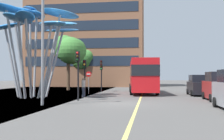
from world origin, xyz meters
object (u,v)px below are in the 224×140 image
(traffic_light_island_mid, at_px, (101,71))
(traffic_light_opposite, at_px, (101,69))
(traffic_light_kerb_far, at_px, (85,70))
(no_entry_sign, at_px, (89,79))
(red_bus, at_px, (142,74))
(leaf_sculpture, at_px, (33,23))
(traffic_light_kerb_near, at_px, (78,65))
(car_parked_mid, at_px, (219,87))
(pedestrian, at_px, (84,87))
(street_lamp, at_px, (47,32))
(car_parked_far, at_px, (199,86))

(traffic_light_island_mid, height_order, traffic_light_opposite, traffic_light_opposite)
(traffic_light_kerb_far, height_order, no_entry_sign, traffic_light_kerb_far)
(red_bus, relative_size, leaf_sculpture, 1.15)
(traffic_light_kerb_near, distance_m, traffic_light_island_mid, 11.83)
(car_parked_mid, relative_size, pedestrian, 2.44)
(pedestrian, distance_m, no_entry_sign, 4.48)
(traffic_light_kerb_far, relative_size, no_entry_sign, 1.40)
(red_bus, distance_m, traffic_light_kerb_far, 7.64)
(street_lamp, distance_m, pedestrian, 8.20)
(traffic_light_kerb_near, xyz_separation_m, car_parked_far, (10.19, 7.35, -1.77))
(traffic_light_opposite, distance_m, street_lamp, 17.11)
(leaf_sculpture, height_order, traffic_light_kerb_near, leaf_sculpture)
(traffic_light_island_mid, xyz_separation_m, street_lamp, (-0.87, -15.19, 2.23))
(red_bus, height_order, pedestrian, red_bus)
(traffic_light_kerb_far, distance_m, car_parked_mid, 11.50)
(traffic_light_kerb_near, bearing_deg, pedestrian, 97.49)
(red_bus, distance_m, leaf_sculpture, 12.69)
(traffic_light_kerb_near, distance_m, street_lamp, 4.08)
(traffic_light_opposite, bearing_deg, traffic_light_kerb_far, -89.09)
(traffic_light_kerb_near, bearing_deg, street_lamp, -109.05)
(leaf_sculpture, xyz_separation_m, pedestrian, (4.28, 1.30, -5.64))
(traffic_light_kerb_near, relative_size, car_parked_mid, 0.89)
(red_bus, height_order, leaf_sculpture, leaf_sculpture)
(traffic_light_kerb_near, xyz_separation_m, street_lamp, (-1.16, -3.36, 2.01))
(leaf_sculpture, distance_m, car_parked_far, 16.68)
(red_bus, distance_m, street_lamp, 14.62)
(red_bus, distance_m, pedestrian, 7.96)
(traffic_light_kerb_near, bearing_deg, car_parked_mid, 7.97)
(traffic_light_kerb_near, relative_size, car_parked_far, 0.85)
(car_parked_far, height_order, street_lamp, street_lamp)
(car_parked_mid, bearing_deg, red_bus, 125.73)
(red_bus, distance_m, no_entry_sign, 5.90)
(leaf_sculpture, bearing_deg, car_parked_far, 17.78)
(traffic_light_island_mid, distance_m, car_parked_far, 11.51)
(traffic_light_opposite, height_order, no_entry_sign, traffic_light_opposite)
(traffic_light_kerb_near, xyz_separation_m, car_parked_mid, (10.62, 1.49, -1.68))
(car_parked_far, xyz_separation_m, pedestrian, (-10.70, -3.50, -0.08))
(traffic_light_kerb_far, bearing_deg, traffic_light_island_mid, 88.59)
(traffic_light_kerb_near, distance_m, traffic_light_kerb_far, 4.19)
(red_bus, xyz_separation_m, traffic_light_island_mid, (-4.93, 2.02, 0.42))
(red_bus, relative_size, car_parked_mid, 2.49)
(traffic_light_kerb_far, relative_size, traffic_light_island_mid, 0.97)
(traffic_light_opposite, xyz_separation_m, car_parked_mid, (11.25, -12.15, -1.79))
(pedestrian, bearing_deg, traffic_light_opposite, 90.75)
(red_bus, xyz_separation_m, car_parked_mid, (5.98, -8.32, -1.05))
(red_bus, bearing_deg, car_parked_far, -23.83)
(traffic_light_kerb_near, relative_size, traffic_light_island_mid, 1.09)
(red_bus, relative_size, traffic_light_kerb_far, 3.14)
(traffic_light_opposite, relative_size, pedestrian, 2.27)
(pedestrian, bearing_deg, traffic_light_kerb_near, -82.51)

